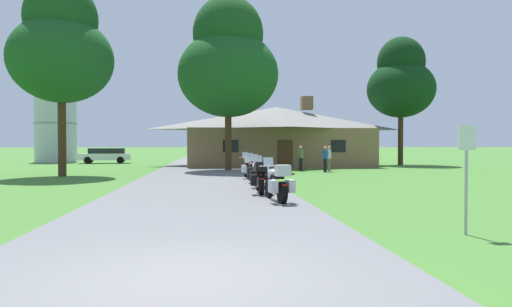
{
  "coord_description": "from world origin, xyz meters",
  "views": [
    {
      "loc": [
        0.32,
        -5.92,
        1.78
      ],
      "look_at": [
        2.93,
        20.26,
        1.25
      ],
      "focal_mm": 32.5,
      "sensor_mm": 36.0,
      "label": 1
    }
  ],
  "objects_px": {
    "motorcycle_white_third_in_row": "(258,173)",
    "metal_silo_distant": "(56,118)",
    "motorcycle_red_fourth_in_row": "(254,170)",
    "tree_right_of_lodge": "(401,81)",
    "motorcycle_green_farthest_in_row": "(248,167)",
    "bystander_blue_shirt_by_tree": "(325,158)",
    "metal_signpost_roadside": "(466,166)",
    "tree_left_near": "(61,47)",
    "parked_white_suv_far_left": "(106,155)",
    "motorcycle_silver_nearest_to_camera": "(278,183)",
    "bystander_olive_shirt_near_lodge": "(301,157)",
    "tree_by_lodge_front": "(228,62)",
    "bystander_white_shirt_beside_signpost": "(329,157)",
    "motorcycle_yellow_second_in_row": "(260,178)"
  },
  "relations": [
    {
      "from": "motorcycle_silver_nearest_to_camera",
      "to": "metal_signpost_roadside",
      "type": "height_order",
      "value": "metal_signpost_roadside"
    },
    {
      "from": "motorcycle_silver_nearest_to_camera",
      "to": "bystander_blue_shirt_by_tree",
      "type": "distance_m",
      "value": 15.93
    },
    {
      "from": "bystander_olive_shirt_near_lodge",
      "to": "tree_right_of_lodge",
      "type": "bearing_deg",
      "value": -3.91
    },
    {
      "from": "tree_right_of_lodge",
      "to": "bystander_white_shirt_beside_signpost",
      "type": "bearing_deg",
      "value": -134.38
    },
    {
      "from": "tree_by_lodge_front",
      "to": "motorcycle_red_fourth_in_row",
      "type": "bearing_deg",
      "value": -85.59
    },
    {
      "from": "tree_right_of_lodge",
      "to": "motorcycle_yellow_second_in_row",
      "type": "bearing_deg",
      "value": -123.24
    },
    {
      "from": "metal_silo_distant",
      "to": "tree_right_of_lodge",
      "type": "bearing_deg",
      "value": -17.11
    },
    {
      "from": "motorcycle_silver_nearest_to_camera",
      "to": "tree_right_of_lodge",
      "type": "relative_size",
      "value": 0.19
    },
    {
      "from": "bystander_white_shirt_beside_signpost",
      "to": "motorcycle_green_farthest_in_row",
      "type": "bearing_deg",
      "value": 157.57
    },
    {
      "from": "tree_right_of_lodge",
      "to": "bystander_olive_shirt_near_lodge",
      "type": "bearing_deg",
      "value": -142.54
    },
    {
      "from": "metal_silo_distant",
      "to": "bystander_white_shirt_beside_signpost",
      "type": "bearing_deg",
      "value": -38.66
    },
    {
      "from": "motorcycle_yellow_second_in_row",
      "to": "bystander_olive_shirt_near_lodge",
      "type": "distance_m",
      "value": 14.88
    },
    {
      "from": "metal_signpost_roadside",
      "to": "tree_left_near",
      "type": "height_order",
      "value": "tree_left_near"
    },
    {
      "from": "metal_signpost_roadside",
      "to": "parked_white_suv_far_left",
      "type": "relative_size",
      "value": 0.45
    },
    {
      "from": "tree_left_near",
      "to": "metal_silo_distant",
      "type": "relative_size",
      "value": 1.25
    },
    {
      "from": "metal_signpost_roadside",
      "to": "parked_white_suv_far_left",
      "type": "bearing_deg",
      "value": 112.37
    },
    {
      "from": "metal_signpost_roadside",
      "to": "tree_left_near",
      "type": "bearing_deg",
      "value": 126.15
    },
    {
      "from": "bystander_olive_shirt_near_lodge",
      "to": "parked_white_suv_far_left",
      "type": "bearing_deg",
      "value": 97.07
    },
    {
      "from": "motorcycle_white_third_in_row",
      "to": "bystander_olive_shirt_near_lodge",
      "type": "relative_size",
      "value": 1.25
    },
    {
      "from": "motorcycle_white_third_in_row",
      "to": "bystander_blue_shirt_by_tree",
      "type": "height_order",
      "value": "bystander_blue_shirt_by_tree"
    },
    {
      "from": "motorcycle_red_fourth_in_row",
      "to": "metal_silo_distant",
      "type": "distance_m",
      "value": 32.21
    },
    {
      "from": "bystander_white_shirt_beside_signpost",
      "to": "metal_silo_distant",
      "type": "bearing_deg",
      "value": 72.46
    },
    {
      "from": "tree_right_of_lodge",
      "to": "parked_white_suv_far_left",
      "type": "distance_m",
      "value": 27.33
    },
    {
      "from": "bystander_blue_shirt_by_tree",
      "to": "tree_by_lodge_front",
      "type": "bearing_deg",
      "value": 59.5
    },
    {
      "from": "motorcycle_white_third_in_row",
      "to": "bystander_blue_shirt_by_tree",
      "type": "xyz_separation_m",
      "value": [
        5.36,
        10.3,
        0.32
      ]
    },
    {
      "from": "motorcycle_silver_nearest_to_camera",
      "to": "motorcycle_white_third_in_row",
      "type": "bearing_deg",
      "value": 83.03
    },
    {
      "from": "motorcycle_silver_nearest_to_camera",
      "to": "motorcycle_red_fourth_in_row",
      "type": "relative_size",
      "value": 1.0
    },
    {
      "from": "motorcycle_yellow_second_in_row",
      "to": "tree_right_of_lodge",
      "type": "height_order",
      "value": "tree_right_of_lodge"
    },
    {
      "from": "bystander_blue_shirt_by_tree",
      "to": "tree_right_of_lodge",
      "type": "relative_size",
      "value": 0.15
    },
    {
      "from": "metal_signpost_roadside",
      "to": "metal_silo_distant",
      "type": "relative_size",
      "value": 0.25
    },
    {
      "from": "motorcycle_green_farthest_in_row",
      "to": "motorcycle_red_fourth_in_row",
      "type": "bearing_deg",
      "value": -91.92
    },
    {
      "from": "tree_left_near",
      "to": "tree_right_of_lodge",
      "type": "distance_m",
      "value": 26.97
    },
    {
      "from": "motorcycle_red_fourth_in_row",
      "to": "motorcycle_green_farthest_in_row",
      "type": "height_order",
      "value": "same"
    },
    {
      "from": "bystander_olive_shirt_near_lodge",
      "to": "tree_by_lodge_front",
      "type": "distance_m",
      "value": 7.89
    },
    {
      "from": "motorcycle_green_farthest_in_row",
      "to": "bystander_blue_shirt_by_tree",
      "type": "xyz_separation_m",
      "value": [
        5.35,
        5.37,
        0.32
      ]
    },
    {
      "from": "tree_right_of_lodge",
      "to": "motorcycle_red_fourth_in_row",
      "type": "bearing_deg",
      "value": -129.54
    },
    {
      "from": "motorcycle_white_third_in_row",
      "to": "metal_signpost_roadside",
      "type": "xyz_separation_m",
      "value": [
        3.08,
        -9.83,
        0.74
      ]
    },
    {
      "from": "motorcycle_green_farthest_in_row",
      "to": "metal_signpost_roadside",
      "type": "height_order",
      "value": "metal_signpost_roadside"
    },
    {
      "from": "motorcycle_red_fourth_in_row",
      "to": "tree_right_of_lodge",
      "type": "height_order",
      "value": "tree_right_of_lodge"
    },
    {
      "from": "motorcycle_silver_nearest_to_camera",
      "to": "motorcycle_white_third_in_row",
      "type": "xyz_separation_m",
      "value": [
        -0.1,
        4.74,
        0.0
      ]
    },
    {
      "from": "motorcycle_white_third_in_row",
      "to": "metal_silo_distant",
      "type": "height_order",
      "value": "metal_silo_distant"
    },
    {
      "from": "tree_by_lodge_front",
      "to": "parked_white_suv_far_left",
      "type": "distance_m",
      "value": 18.45
    },
    {
      "from": "motorcycle_green_farthest_in_row",
      "to": "metal_silo_distant",
      "type": "bearing_deg",
      "value": 121.9
    },
    {
      "from": "metal_silo_distant",
      "to": "parked_white_suv_far_left",
      "type": "distance_m",
      "value": 7.57
    },
    {
      "from": "bystander_blue_shirt_by_tree",
      "to": "motorcycle_red_fourth_in_row",
      "type": "bearing_deg",
      "value": 133.89
    },
    {
      "from": "bystander_blue_shirt_by_tree",
      "to": "metal_signpost_roadside",
      "type": "relative_size",
      "value": 0.78
    },
    {
      "from": "tree_by_lodge_front",
      "to": "tree_right_of_lodge",
      "type": "xyz_separation_m",
      "value": [
        15.01,
        7.4,
        -0.04
      ]
    },
    {
      "from": "metal_silo_distant",
      "to": "parked_white_suv_far_left",
      "type": "xyz_separation_m",
      "value": [
        5.6,
        -3.64,
        -3.56
      ]
    },
    {
      "from": "motorcycle_white_third_in_row",
      "to": "metal_signpost_roadside",
      "type": "bearing_deg",
      "value": -75.02
    },
    {
      "from": "parked_white_suv_far_left",
      "to": "bystander_blue_shirt_by_tree",
      "type": "bearing_deg",
      "value": -139.61
    }
  ]
}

